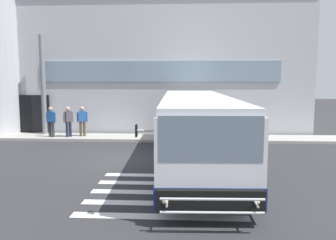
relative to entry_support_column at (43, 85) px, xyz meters
name	(u,v)px	position (x,y,z in m)	size (l,w,h in m)	color
ground_plane	(124,159)	(5.67, -5.40, -3.02)	(80.00, 90.00, 0.02)	#2B2B2D
bay_paint_stripes	(164,192)	(7.67, -9.60, -3.00)	(4.40, 3.96, 0.01)	silver
terminal_building	(142,68)	(4.99, 6.20, 1.18)	(21.77, 13.80, 8.39)	#B7B7BC
boarding_curb	(140,138)	(5.67, -0.60, -2.93)	(23.97, 2.00, 0.15)	#9E9B93
entry_support_column	(43,85)	(0.00, 0.00, 0.00)	(0.28, 0.28, 5.72)	slate
bus_main_foreground	(195,130)	(8.66, -6.02, -1.67)	(3.02, 12.34, 2.70)	silver
passenger_near_column	(51,120)	(0.80, -1.02, -1.93)	(0.58, 0.29, 1.68)	#2D2D33
passenger_by_doorway	(68,120)	(1.75, -0.94, -1.93)	(0.41, 0.48, 1.68)	#1E2338
passenger_at_curb_edge	(82,120)	(2.46, -0.67, -1.93)	(0.56, 0.33, 1.68)	#4C4233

